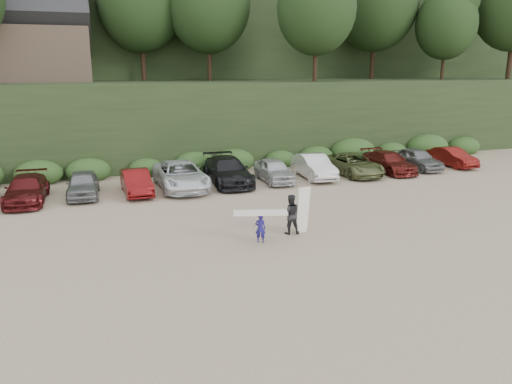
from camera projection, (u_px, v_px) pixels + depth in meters
name	position (u px, v px, depth m)	size (l,w,h in m)	color
ground	(310.00, 233.00, 22.08)	(120.00, 120.00, 0.00)	tan
hillside_backdrop	(161.00, 26.00, 52.03)	(90.00, 41.50, 28.00)	black
parked_cars	(194.00, 175.00, 30.16)	(39.17, 6.21, 1.65)	silver
child_surfer	(260.00, 222.00, 20.77)	(2.32, 1.24, 1.34)	navy
adult_surfer	(291.00, 214.00, 21.86)	(1.35, 0.83, 2.10)	black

